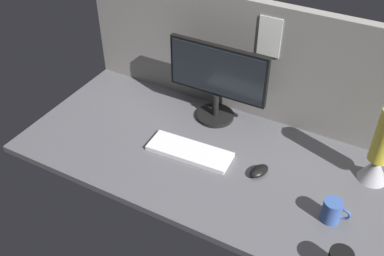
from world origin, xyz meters
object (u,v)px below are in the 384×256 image
(mug_ceramic_blue, at_px, (332,211))
(lava_lamp, at_px, (382,148))
(keyboard, at_px, (190,151))
(monitor, at_px, (217,79))
(mouse, at_px, (259,171))

(mug_ceramic_blue, distance_m, lava_lamp, 0.33)
(keyboard, height_order, lava_lamp, lava_lamp)
(monitor, xyz_separation_m, mouse, (0.33, -0.27, -0.20))
(lava_lamp, bearing_deg, monitor, 174.29)
(mouse, relative_size, lava_lamp, 0.25)
(mouse, distance_m, lava_lamp, 0.48)
(mouse, xyz_separation_m, mug_ceramic_blue, (0.32, -0.10, 0.03))
(mouse, relative_size, mug_ceramic_blue, 0.92)
(keyboard, xyz_separation_m, mouse, (0.31, 0.02, 0.01))
(mouse, xyz_separation_m, lava_lamp, (0.41, 0.20, 0.15))
(keyboard, height_order, mouse, mouse)
(monitor, height_order, mouse, monitor)
(keyboard, distance_m, mug_ceramic_blue, 0.64)
(monitor, distance_m, mouse, 0.47)
(monitor, distance_m, lava_lamp, 0.75)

